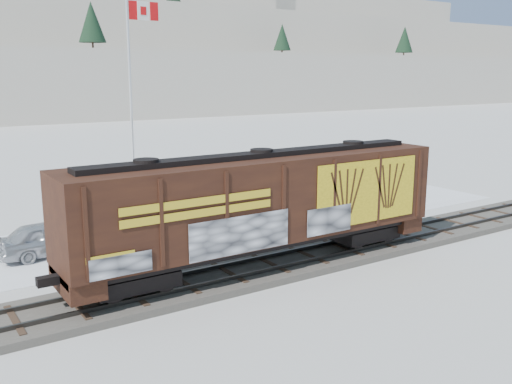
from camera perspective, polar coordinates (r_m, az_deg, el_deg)
ground at (r=23.92m, az=1.47°, el=-7.82°), size 500.00×500.00×0.00m
rail_track at (r=23.87m, az=1.47°, el=-7.48°), size 50.00×3.40×0.43m
parking_strip at (r=30.09m, az=-6.73°, el=-3.72°), size 40.00×8.00×0.03m
hopper_railcar at (r=22.83m, az=0.57°, el=-1.03°), size 16.16×3.06×4.57m
flagpole at (r=33.38m, az=-12.08°, el=5.51°), size 2.30×0.90×12.11m
car_silver at (r=27.21m, az=-19.93°, el=-4.32°), size 4.70×2.25×1.55m
car_white at (r=29.53m, az=-3.88°, el=-2.26°), size 5.35×3.69×1.67m
car_dark at (r=31.77m, az=2.17°, el=-1.34°), size 5.78×3.79×1.56m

